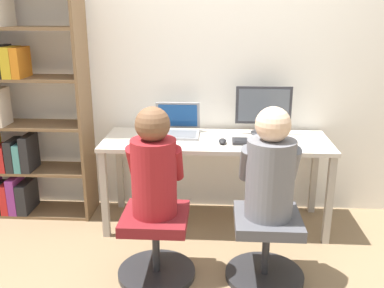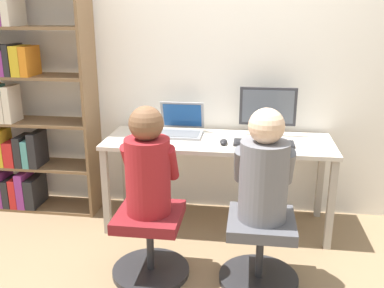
{
  "view_description": "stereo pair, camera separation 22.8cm",
  "coord_description": "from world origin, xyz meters",
  "views": [
    {
      "loc": [
        0.01,
        -2.84,
        1.66
      ],
      "look_at": [
        -0.17,
        0.08,
        0.74
      ],
      "focal_mm": 40.0,
      "sensor_mm": 36.0,
      "label": 1
    },
    {
      "loc": [
        0.23,
        -2.82,
        1.66
      ],
      "look_at": [
        -0.17,
        0.08,
        0.74
      ],
      "focal_mm": 40.0,
      "sensor_mm": 36.0,
      "label": 2
    }
  ],
  "objects": [
    {
      "name": "office_chair_right",
      "position": [
        -0.37,
        -0.44,
        0.24
      ],
      "size": [
        0.5,
        0.5,
        0.45
      ],
      "color": "#262628",
      "rests_on": "ground_plane"
    },
    {
      "name": "person_at_laptop",
      "position": [
        -0.37,
        -0.44,
        0.75
      ],
      "size": [
        0.34,
        0.31,
        0.68
      ],
      "color": "maroon",
      "rests_on": "office_chair_right"
    },
    {
      "name": "bookshelf",
      "position": [
        -1.64,
        0.39,
        0.92
      ],
      "size": [
        0.94,
        0.33,
        1.92
      ],
      "color": "brown",
      "rests_on": "ground_plane"
    },
    {
      "name": "computer_mouse_by_keyboard",
      "position": [
        0.05,
        0.19,
        0.73
      ],
      "size": [
        0.06,
        0.11,
        0.04
      ],
      "color": "black",
      "rests_on": "desk"
    },
    {
      "name": "wall_back",
      "position": [
        0.0,
        0.66,
        1.3
      ],
      "size": [
        10.0,
        0.05,
        2.6
      ],
      "color": "white",
      "rests_on": "ground_plane"
    },
    {
      "name": "person_at_monitor",
      "position": [
        0.33,
        -0.43,
        0.75
      ],
      "size": [
        0.36,
        0.32,
        0.68
      ],
      "color": "slate",
      "rests_on": "office_chair_left"
    },
    {
      "name": "office_chair_left",
      "position": [
        0.33,
        -0.43,
        0.24
      ],
      "size": [
        0.5,
        0.5,
        0.45
      ],
      "color": "#262628",
      "rests_on": "ground_plane"
    },
    {
      "name": "keyboard",
      "position": [
        0.34,
        0.22,
        0.72
      ],
      "size": [
        0.44,
        0.15,
        0.03
      ],
      "color": "#232326",
      "rests_on": "desk"
    },
    {
      "name": "ground_plane",
      "position": [
        0.0,
        0.0,
        0.0
      ],
      "size": [
        14.0,
        14.0,
        0.0
      ],
      "primitive_type": "plane",
      "color": "#846B4C"
    },
    {
      "name": "laptop",
      "position": [
        -0.31,
        0.41,
        0.76
      ],
      "size": [
        0.35,
        0.32,
        0.25
      ],
      "color": "gray",
      "rests_on": "desk"
    },
    {
      "name": "desktop_monitor",
      "position": [
        0.37,
        0.47,
        0.91
      ],
      "size": [
        0.44,
        0.18,
        0.38
      ],
      "color": "#333338",
      "rests_on": "desk"
    },
    {
      "name": "desk",
      "position": [
        0.0,
        0.3,
        0.63
      ],
      "size": [
        1.73,
        0.6,
        0.71
      ],
      "color": "beige",
      "rests_on": "ground_plane"
    }
  ]
}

